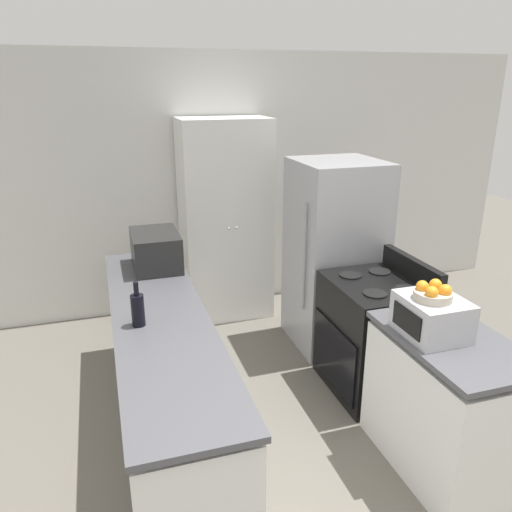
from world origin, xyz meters
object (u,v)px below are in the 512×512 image
at_px(stove, 373,335).
at_px(wine_bottle, 138,309).
at_px(fruit_bowl, 433,293).
at_px(microwave, 156,250).
at_px(pantry_cabinet, 225,221).
at_px(toaster_oven, 432,317).
at_px(refrigerator, 334,255).

xyz_separation_m(stove, wine_bottle, (-1.75, -0.16, 0.55)).
height_order(wine_bottle, fruit_bowl, fruit_bowl).
relative_size(stove, microwave, 2.03).
height_order(pantry_cabinet, microwave, pantry_cabinet).
distance_m(stove, fruit_bowl, 1.09).
height_order(wine_bottle, toaster_oven, wine_bottle).
bearing_deg(pantry_cabinet, toaster_oven, -76.11).
relative_size(pantry_cabinet, refrigerator, 1.18).
bearing_deg(toaster_oven, refrigerator, 84.11).
bearing_deg(microwave, fruit_bowl, -50.05).
height_order(stove, refrigerator, refrigerator).
height_order(refrigerator, wine_bottle, refrigerator).
height_order(microwave, toaster_oven, microwave).
bearing_deg(wine_bottle, microwave, 77.00).
relative_size(wine_bottle, toaster_oven, 0.75).
distance_m(pantry_cabinet, fruit_bowl, 2.56).
bearing_deg(stove, wine_bottle, -174.67).
xyz_separation_m(pantry_cabinet, refrigerator, (0.78, -0.88, -0.15)).
distance_m(refrigerator, wine_bottle, 2.04).
bearing_deg(toaster_oven, pantry_cabinet, 103.89).
distance_m(pantry_cabinet, toaster_oven, 2.55).
relative_size(microwave, wine_bottle, 1.82).
bearing_deg(fruit_bowl, toaster_oven, 27.40).
bearing_deg(toaster_oven, wine_bottle, 158.54).
relative_size(microwave, toaster_oven, 1.36).
relative_size(stove, toaster_oven, 2.75).
bearing_deg(stove, microwave, 151.33).
height_order(pantry_cabinet, toaster_oven, pantry_cabinet).
bearing_deg(wine_bottle, fruit_bowl, -21.97).
relative_size(pantry_cabinet, wine_bottle, 6.99).
height_order(pantry_cabinet, stove, pantry_cabinet).
xyz_separation_m(microwave, wine_bottle, (-0.23, -1.00, -0.04)).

